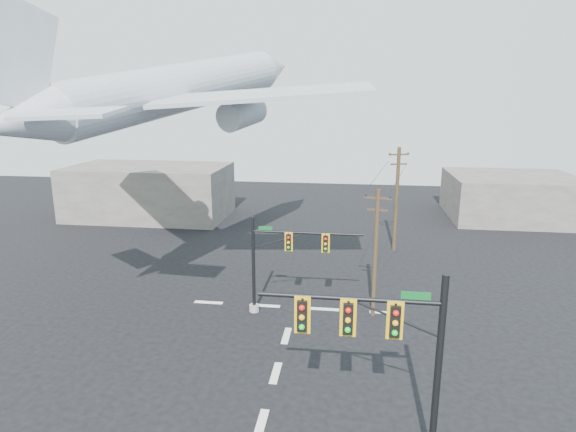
# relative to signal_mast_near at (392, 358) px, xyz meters

# --- Properties ---
(ground) EXTENTS (120.00, 120.00, 0.00)m
(ground) POSITION_rel_signal_mast_near_xyz_m (-5.30, 1.32, -4.37)
(ground) COLOR black
(ground) RESTS_ON ground
(lane_markings) EXTENTS (14.00, 21.20, 0.01)m
(lane_markings) POSITION_rel_signal_mast_near_xyz_m (-5.30, 6.65, -4.36)
(lane_markings) COLOR silver
(lane_markings) RESTS_ON ground
(signal_mast_near) EXTENTS (7.15, 0.85, 7.76)m
(signal_mast_near) POSITION_rel_signal_mast_near_xyz_m (0.00, 0.00, 0.00)
(signal_mast_near) COLOR gray
(signal_mast_near) RESTS_ON ground
(signal_mast_far) EXTENTS (7.30, 0.71, 6.46)m
(signal_mast_far) POSITION_rel_signal_mast_near_xyz_m (-6.32, 12.34, -0.85)
(signal_mast_far) COLOR gray
(signal_mast_far) RESTS_ON ground
(utility_pole_a) EXTENTS (1.66, 0.44, 8.36)m
(utility_pole_a) POSITION_rel_signal_mast_near_xyz_m (-0.11, 12.86, 0.00)
(utility_pole_a) COLOR #49351F
(utility_pole_a) RESTS_ON ground
(utility_pole_b) EXTENTS (1.85, 0.78, 9.52)m
(utility_pole_b) POSITION_rel_signal_mast_near_xyz_m (2.30, 26.87, 0.61)
(utility_pole_b) COLOR #49351F
(utility_pole_b) RESTS_ON ground
(power_lines) EXTENTS (4.03, 14.01, 0.03)m
(power_lines) POSITION_rel_signal_mast_near_xyz_m (1.10, 19.87, 3.92)
(power_lines) COLOR black
(airliner) EXTENTS (25.78, 28.03, 7.64)m
(airliner) POSITION_rel_signal_mast_near_xyz_m (-13.27, 15.81, 9.98)
(airliner) COLOR #B3BAC0
(building_left) EXTENTS (18.00, 10.00, 6.00)m
(building_left) POSITION_rel_signal_mast_near_xyz_m (-25.30, 36.32, -1.37)
(building_left) COLOR slate
(building_left) RESTS_ON ground
(building_right) EXTENTS (14.00, 12.00, 5.00)m
(building_right) POSITION_rel_signal_mast_near_xyz_m (16.70, 41.32, -1.87)
(building_right) COLOR slate
(building_right) RESTS_ON ground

